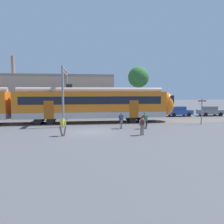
{
  "coord_description": "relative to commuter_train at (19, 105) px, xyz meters",
  "views": [
    {
      "loc": [
        -0.7,
        -20.63,
        3.77
      ],
      "look_at": [
        2.55,
        2.82,
        1.6
      ],
      "focal_mm": 35.0,
      "sensor_mm": 36.0,
      "label": 1
    }
  ],
  "objects": [
    {
      "name": "background_building",
      "position": [
        2.7,
        8.26,
        0.95
      ],
      "size": [
        18.86,
        5.0,
        9.2
      ],
      "color": "#B2A899",
      "rests_on": "ground"
    },
    {
      "name": "crossing_signal",
      "position": [
        21.03,
        -3.4,
        -0.24
      ],
      "size": [
        0.96,
        0.22,
        3.0
      ],
      "color": "gray",
      "rests_on": "ground"
    },
    {
      "name": "pedestrian_grey",
      "position": [
        12.5,
        -8.58,
        -1.26
      ],
      "size": [
        0.61,
        0.61,
        1.67
      ],
      "color": "#6B6051",
      "rests_on": "ground"
    },
    {
      "name": "street_tree_right",
      "position": [
        17.92,
        13.5,
        4.27
      ],
      "size": [
        3.94,
        3.94,
        8.53
      ],
      "color": "brown",
      "rests_on": "ground"
    },
    {
      "name": "ground_plane",
      "position": [
        7.99,
        -6.26,
        -2.25
      ],
      "size": [
        160.0,
        160.0,
        0.0
      ],
      "primitive_type": "plane",
      "color": "#515156"
    },
    {
      "name": "pedestrian_green",
      "position": [
        13.68,
        -5.35,
        -1.26
      ],
      "size": [
        0.71,
        0.53,
        1.67
      ],
      "color": "#28282D",
      "rests_on": "ground"
    },
    {
      "name": "catenary_gantry",
      "position": [
        5.3,
        0.0,
        2.06
      ],
      "size": [
        0.24,
        6.64,
        6.53
      ],
      "color": "gray",
      "rests_on": "ground"
    },
    {
      "name": "parked_car_grey",
      "position": [
        27.46,
        5.08,
        -1.47
      ],
      "size": [
        4.03,
        1.82,
        1.54
      ],
      "color": "gray",
      "rests_on": "ground"
    },
    {
      "name": "commuter_train",
      "position": [
        0.0,
        0.0,
        0.0
      ],
      "size": [
        38.05,
        3.07,
        4.73
      ],
      "color": "#B2ADA8",
      "rests_on": "ground"
    },
    {
      "name": "parked_car_blue",
      "position": [
        22.29,
        5.22,
        -1.47
      ],
      "size": [
        4.07,
        1.89,
        1.54
      ],
      "color": "#284799",
      "rests_on": "ground"
    },
    {
      "name": "pedestrian_yellow",
      "position": [
        5.68,
        -7.99,
        -1.26
      ],
      "size": [
        0.7,
        0.51,
        1.67
      ],
      "color": "#6B6051",
      "rests_on": "ground"
    },
    {
      "name": "pedestrian_navy",
      "position": [
        11.29,
        -4.94,
        -1.26
      ],
      "size": [
        0.52,
        0.71,
        1.67
      ],
      "color": "#6B6051",
      "rests_on": "ground"
    }
  ]
}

